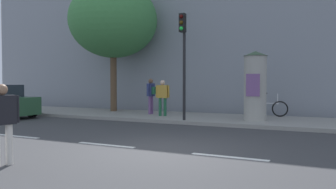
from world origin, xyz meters
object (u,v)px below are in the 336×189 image
Objects in this scene: street_tree at (113,20)px; pedestrian_in_light_jacket at (2,117)px; pedestrian_tallest at (163,95)px; poster_column at (255,85)px; traffic_light at (183,49)px; bicycle_leaning at (268,108)px; pedestrian_in_dark_shirt at (151,93)px.

street_tree is 4.19× the size of pedestrian_in_light_jacket.
poster_column is at bearing -0.14° from pedestrian_tallest.
poster_column reaches higher than pedestrian_tallest.
traffic_light is 2.61× the size of pedestrian_in_light_jacket.
pedestrian_in_light_jacket is 9.35m from pedestrian_tallest.
poster_column is 2.19m from bicycle_leaning.
street_tree is at bearing -175.58° from bicycle_leaning.
pedestrian_in_dark_shirt is at bearing 172.98° from poster_column.
street_tree reaches higher than traffic_light.
poster_column is 5.27m from pedestrian_in_dark_shirt.
pedestrian_tallest is at bearing 141.42° from traffic_light.
pedestrian_in_light_jacket reaches higher than bicycle_leaning.
pedestrian_in_dark_shirt is 1.00× the size of bicycle_leaning.
pedestrian_in_light_jacket is (4.66, -10.56, -4.10)m from street_tree.
bicycle_leaning is at bearing 72.81° from pedestrian_in_light_jacket.
pedestrian_in_dark_shirt is (2.69, -0.64, -3.89)m from street_tree.
poster_column is 1.70× the size of pedestrian_in_light_jacket.
pedestrian_tallest is (-1.58, 1.26, -1.94)m from traffic_light.
pedestrian_in_light_jacket is (-0.57, -8.03, -2.09)m from traffic_light.
pedestrian_in_dark_shirt is (-1.97, 9.92, 0.21)m from pedestrian_in_light_jacket.
pedestrian_in_light_jacket is 0.95× the size of pedestrian_in_dark_shirt.
traffic_light is 0.62× the size of street_tree.
street_tree is 4.18× the size of pedestrian_tallest.
poster_column is 0.41× the size of street_tree.
pedestrian_tallest is at bearing -33.51° from pedestrian_in_dark_shirt.
traffic_light is 3.31m from poster_column.
pedestrian_in_dark_shirt is at bearing 101.21° from pedestrian_in_light_jacket.
poster_column is at bearing -96.30° from bicycle_leaning.
pedestrian_in_light_jacket is at bearing -78.79° from pedestrian_in_dark_shirt.
street_tree is 3.98× the size of pedestrian_in_dark_shirt.
poster_column is at bearing -7.02° from pedestrian_in_dark_shirt.
street_tree is at bearing 160.78° from pedestrian_tallest.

